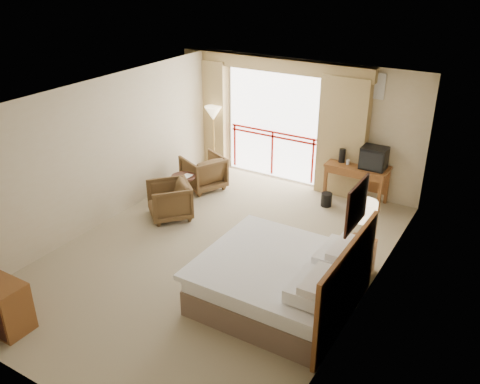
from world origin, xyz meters
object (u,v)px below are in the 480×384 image
Objects in this scene: table_lamp at (365,211)px; wastebasket at (326,200)px; armchair_near at (171,217)px; nightstand at (358,257)px; floor_lamp at (213,116)px; bed at (281,280)px; side_table at (184,184)px; armchair_far at (204,188)px; tv at (374,158)px; desk at (358,173)px.

table_lamp is 2.52m from wastebasket.
wastebasket is at bearing 80.93° from armchair_near.
nightstand reaches higher than wastebasket.
floor_lamp is (-0.59, 2.43, 1.31)m from armchair_near.
bed is at bearing -117.45° from table_lamp.
side_table is at bearing 173.75° from nightstand.
armchair_far is 0.53× the size of floor_lamp.
wastebasket is (-0.73, -0.48, -0.88)m from tv.
table_lamp is at bearing -55.09° from wastebasket.
armchair_far is (-3.95, 1.36, -1.08)m from table_lamp.
tv is 0.91× the size of side_table.
wastebasket is at bearing 100.92° from bed.
bed is at bearing -114.50° from nightstand.
side_table is 1.96m from floor_lamp.
table_lamp is at bearing 62.55° from bed.
table_lamp reaches higher than bed.
bed reaches higher than nightstand.
side_table is at bearing 24.12° from armchair_far.
tv is 0.62× the size of armchair_near.
armchair_far is at bearing -68.86° from floor_lamp.
desk is 2.30× the size of side_table.
wastebasket is (-1.34, 1.91, -0.94)m from table_lamp.
floor_lamp is at bearing 151.67° from table_lamp.
nightstand is 1.16× the size of tv.
side_table is at bearing -146.17° from tv.
desk reaches higher than nightstand.
side_table reaches higher than armchair_near.
side_table is at bearing 147.58° from armchair_near.
tv is at bearing 104.30° from table_lamp.
armchair_near is 0.86m from side_table.
table_lamp reaches higher than desk.
desk is 1.57× the size of armchair_near.
tv is 0.32× the size of floor_lamp.
table_lamp is at bearing 96.00° from armchair_far.
armchair_near reaches higher than wastebasket.
armchair_near is (-2.83, -2.55, -0.63)m from desk.
bed is 3.97× the size of side_table.
bed is 3.34m from wastebasket.
bed is at bearing 18.49° from armchair_near.
bed is at bearing -45.50° from floor_lamp.
armchair_near is at bearing -73.48° from side_table.
armchair_near is (0.21, -1.45, 0.00)m from armchair_far.
bed is at bearing -31.69° from side_table.
floor_lamp is at bearing -175.22° from desk.
floor_lamp reaches higher than bed.
table_lamp reaches higher than side_table.
floor_lamp is at bearing -133.92° from armchair_far.
desk is (-0.20, 3.81, 0.25)m from bed.
tv is (0.30, -0.06, 0.40)m from desk.
floor_lamp reaches higher than desk.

